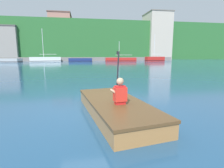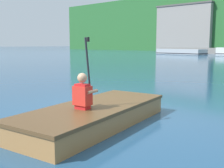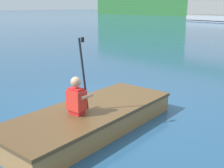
# 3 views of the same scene
# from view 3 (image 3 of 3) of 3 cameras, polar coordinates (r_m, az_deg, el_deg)

# --- Properties ---
(ground_plane) EXTENTS (300.00, 300.00, 0.00)m
(ground_plane) POSITION_cam_3_polar(r_m,az_deg,el_deg) (5.82, -0.96, -5.61)
(ground_plane) COLOR navy
(moored_boat_dock_west_inner) EXTENTS (7.59, 3.31, 0.76)m
(moored_boat_dock_west_inner) POSITION_cam_3_polar(r_m,az_deg,el_deg) (43.13, 19.78, 12.34)
(moored_boat_dock_west_inner) COLOR #9EA3A8
(moored_boat_dock_west_inner) RESTS_ON ground
(rowboat_foreground) EXTENTS (1.82, 3.61, 0.38)m
(rowboat_foreground) POSITION_cam_3_polar(r_m,az_deg,el_deg) (5.03, -3.90, -6.52)
(rowboat_foreground) COLOR #A3703D
(rowboat_foreground) RESTS_ON ground
(person_paddler) EXTENTS (0.39, 0.40, 1.25)m
(person_paddler) POSITION_cam_3_polar(r_m,az_deg,el_deg) (4.62, -7.17, -2.68)
(person_paddler) COLOR red
(person_paddler) RESTS_ON rowboat_foreground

